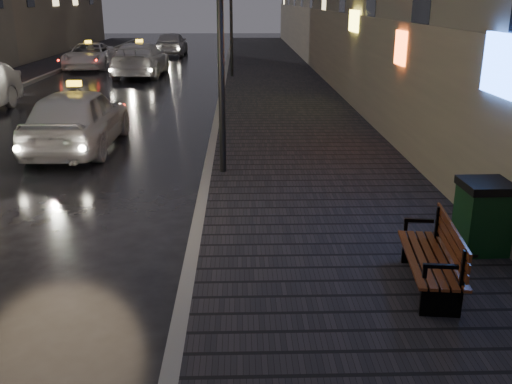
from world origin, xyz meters
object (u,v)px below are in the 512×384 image
at_px(lamp_near, 220,11).
at_px(trash_bin, 483,216).
at_px(bench, 436,257).
at_px(car_far, 172,43).
at_px(taxi_mid, 140,59).
at_px(taxi_far, 89,56).
at_px(taxi_near, 78,118).
at_px(lamp_far, 231,3).

xyz_separation_m(lamp_near, trash_bin, (3.95, -4.21, -2.79)).
height_order(bench, car_far, car_far).
height_order(taxi_mid, taxi_far, taxi_mid).
height_order(trash_bin, car_far, car_far).
bearing_deg(trash_bin, bench, -134.22).
bearing_deg(lamp_near, trash_bin, -46.81).
distance_m(taxi_mid, taxi_far, 4.74).
height_order(bench, taxi_mid, taxi_mid).
distance_m(lamp_near, taxi_near, 5.34).
bearing_deg(bench, car_far, 108.98).
bearing_deg(taxi_near, trash_bin, 138.91).
xyz_separation_m(lamp_far, bench, (2.89, -21.36, -2.90)).
bearing_deg(bench, lamp_near, 125.29).
bearing_deg(taxi_far, trash_bin, -66.57).
bearing_deg(lamp_far, taxi_far, 149.57).
bearing_deg(car_far, taxi_mid, 88.82).
bearing_deg(lamp_near, taxi_near, 145.18).
bearing_deg(taxi_far, bench, -69.53).
distance_m(lamp_near, taxi_mid, 18.14).
relative_size(lamp_near, car_far, 1.13).
relative_size(lamp_near, trash_bin, 4.91).
xyz_separation_m(bench, taxi_far, (-10.85, 26.03, 0.10)).
bearing_deg(taxi_mid, taxi_far, -43.88).
relative_size(lamp_near, bench, 2.96).
relative_size(lamp_far, trash_bin, 4.91).
xyz_separation_m(lamp_far, taxi_far, (-7.96, 4.68, -2.80)).
relative_size(lamp_far, taxi_far, 1.06).
bearing_deg(bench, lamp_far, 104.68).
distance_m(bench, trash_bin, 1.57).
xyz_separation_m(bench, taxi_mid, (-7.48, 22.70, 0.23)).
xyz_separation_m(lamp_near, bench, (2.89, -5.36, -2.90)).
height_order(lamp_far, taxi_near, lamp_far).
bearing_deg(trash_bin, taxi_mid, 110.21).
distance_m(lamp_near, bench, 6.74).
distance_m(lamp_far, trash_bin, 20.78).
xyz_separation_m(trash_bin, taxi_near, (-7.74, 6.85, 0.12)).
distance_m(trash_bin, taxi_mid, 23.18).
relative_size(bench, taxi_far, 0.36).
bearing_deg(car_far, lamp_far, 109.70).
relative_size(trash_bin, car_far, 0.23).
bearing_deg(taxi_mid, bench, 109.01).
relative_size(bench, trash_bin, 1.66).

